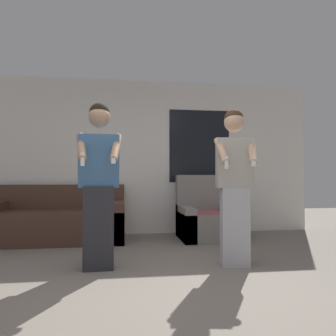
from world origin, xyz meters
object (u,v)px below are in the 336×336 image
at_px(couch, 56,221).
at_px(armchair, 207,218).
at_px(person_right, 235,184).
at_px(person_left, 99,183).

bearing_deg(couch, armchair, -2.59).
relative_size(couch, person_right, 1.20).
bearing_deg(person_right, couch, 142.18).
height_order(couch, person_right, person_right).
bearing_deg(couch, person_left, -65.72).
distance_m(armchair, person_right, 1.75).
xyz_separation_m(couch, armchair, (2.38, -0.11, 0.01)).
relative_size(couch, person_left, 1.17).
distance_m(person_left, person_right, 1.50).
relative_size(person_left, person_right, 1.02).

